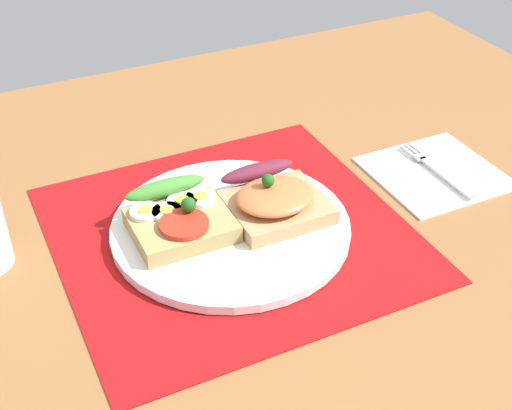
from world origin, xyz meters
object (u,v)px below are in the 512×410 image
Objects in this scene: sandwich_egg_tomato at (179,218)px; fork at (434,168)px; plate at (231,227)px; sandwich_salmon at (274,199)px; napkin at (436,172)px.

sandwich_egg_tomato reaches higher than fork.
sandwich_egg_tomato is 32.26cm from fork.
sandwich_salmon reaches higher than plate.
sandwich_egg_tomato is at bearing 177.69° from fork.
sandwich_egg_tomato reaches higher than plate.
sandwich_salmon is (10.28, -1.65, 0.26)cm from sandwich_egg_tomato.
sandwich_salmon reaches higher than fork.
sandwich_egg_tomato is 32.33cm from napkin.
fork is at bearing -2.31° from sandwich_egg_tomato.
sandwich_egg_tomato is 0.69× the size of napkin.
plate is 1.95× the size of fork.
sandwich_egg_tomato is at bearing 163.68° from plate.
fork is (26.96, 0.23, -0.05)cm from plate.
sandwich_salmon is at bearing -179.08° from fork.
sandwich_salmon is at bearing -1.35° from plate.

